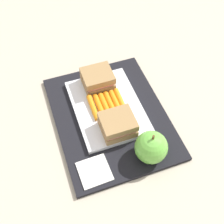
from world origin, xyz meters
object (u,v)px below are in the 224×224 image
object	(u,v)px
sandwich_half_left	(98,79)
paper_napkin	(94,171)
carrot_sticks_bundle	(107,104)
apple	(151,147)
food_tray	(107,107)
sandwich_half_right	(118,124)

from	to	relation	value
sandwich_half_left	paper_napkin	bearing A→B (deg)	-19.83
carrot_sticks_bundle	apple	bearing A→B (deg)	16.46
food_tray	apple	bearing A→B (deg)	16.54
paper_napkin	apple	bearing A→B (deg)	88.33
sandwich_half_left	carrot_sticks_bundle	bearing A→B (deg)	0.21
food_tray	apple	size ratio (longest dim) A/B	2.64
sandwich_half_left	carrot_sticks_bundle	xyz separation A→B (m)	(0.08, 0.00, -0.02)
carrot_sticks_bundle	food_tray	bearing A→B (deg)	-102.63
food_tray	paper_napkin	world-z (taller)	food_tray
food_tray	paper_napkin	distance (m)	0.18
sandwich_half_left	apple	distance (m)	0.25
food_tray	sandwich_half_right	distance (m)	0.08
apple	carrot_sticks_bundle	bearing A→B (deg)	-163.54
sandwich_half_right	apple	world-z (taller)	apple
sandwich_half_left	apple	xyz separation A→B (m)	(0.24, 0.05, 0.00)
carrot_sticks_bundle	apple	xyz separation A→B (m)	(0.16, 0.05, 0.02)
sandwich_half_left	carrot_sticks_bundle	world-z (taller)	sandwich_half_left
food_tray	apple	distance (m)	0.17
sandwich_half_left	apple	bearing A→B (deg)	11.38
sandwich_half_left	sandwich_half_right	bearing A→B (deg)	0.00
carrot_sticks_bundle	paper_napkin	distance (m)	0.18
sandwich_half_left	paper_napkin	size ratio (longest dim) A/B	1.14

